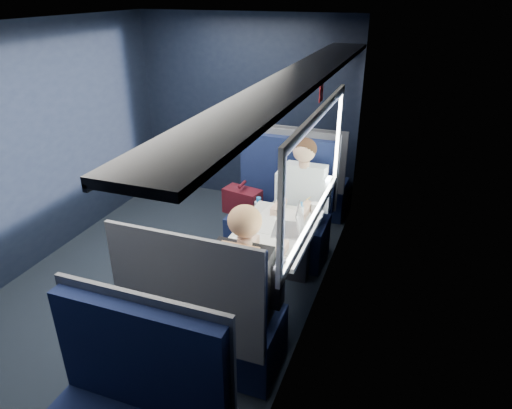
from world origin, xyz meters
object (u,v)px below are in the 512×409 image
(seat_bay_near, at_px, (278,215))
(woman, at_px, (248,279))
(bottle_small, at_px, (300,214))
(man, at_px, (301,200))
(seat_row_front, at_px, (303,184))
(laptop, at_px, (293,225))
(seat_bay_far, at_px, (207,322))
(cup, at_px, (314,208))
(table, at_px, (271,238))

(seat_bay_near, distance_m, woman, 1.63)
(woman, height_order, bottle_small, woman)
(man, xyz_separation_m, woman, (0.00, -1.41, 0.01))
(seat_row_front, bearing_deg, bottle_small, -76.81)
(man, height_order, bottle_small, man)
(seat_row_front, height_order, man, man)
(laptop, bearing_deg, man, 99.32)
(seat_bay_far, height_order, man, man)
(seat_bay_near, height_order, man, man)
(woman, relative_size, cup, 15.10)
(table, bearing_deg, laptop, 8.75)
(man, bearing_deg, table, -95.52)
(woman, bearing_deg, seat_row_front, 95.70)
(woman, bearing_deg, seat_bay_near, 99.77)
(seat_row_front, height_order, cup, seat_row_front)
(table, xyz_separation_m, seat_row_front, (-0.18, 1.80, -0.25))
(table, height_order, seat_bay_near, seat_bay_near)
(table, distance_m, woman, 0.71)
(seat_bay_near, bearing_deg, bottle_small, -59.43)
(bottle_small, bearing_deg, seat_row_front, 103.19)
(seat_row_front, xyz_separation_m, laptop, (0.36, -1.77, 0.39))
(seat_bay_far, distance_m, laptop, 1.05)
(seat_bay_far, bearing_deg, seat_bay_near, 90.69)
(woman, xyz_separation_m, cup, (0.19, 1.15, 0.06))
(seat_bay_near, height_order, seat_bay_far, same)
(laptop, xyz_separation_m, bottle_small, (0.02, 0.17, 0.03))
(table, xyz_separation_m, man, (0.07, 0.70, 0.06))
(man, distance_m, woman, 1.41)
(seat_bay_far, distance_m, seat_row_front, 2.67)
(seat_bay_near, bearing_deg, laptop, -65.56)
(seat_bay_near, height_order, woman, woman)
(seat_row_front, relative_size, man, 0.88)
(table, distance_m, cup, 0.52)
(woman, bearing_deg, laptop, 81.47)
(laptop, bearing_deg, seat_row_front, 101.51)
(bottle_small, bearing_deg, woman, -97.89)
(seat_bay_near, bearing_deg, table, -76.78)
(woman, xyz_separation_m, laptop, (0.11, 0.73, 0.07))
(man, bearing_deg, laptop, -80.68)
(table, relative_size, laptop, 3.01)
(seat_row_front, distance_m, bottle_small, 1.70)
(seat_bay_near, relative_size, bottle_small, 6.41)
(bottle_small, height_order, cup, bottle_small)
(table, distance_m, seat_bay_near, 0.92)
(table, bearing_deg, seat_bay_near, 103.22)
(seat_row_front, xyz_separation_m, man, (0.25, -1.10, 0.31))
(table, xyz_separation_m, bottle_small, (0.19, 0.20, 0.16))
(seat_bay_near, height_order, seat_row_front, seat_bay_near)
(laptop, xyz_separation_m, cup, (0.08, 0.41, -0.02))
(seat_row_front, distance_m, woman, 2.54)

